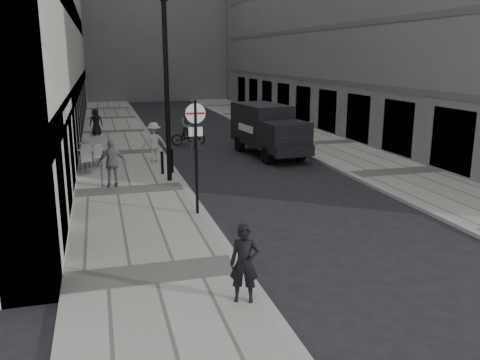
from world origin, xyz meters
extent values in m
plane|color=black|center=(0.00, 0.00, 0.00)|extent=(120.00, 120.00, 0.00)
cube|color=#9E988F|center=(-2.00, 18.00, 0.06)|extent=(4.00, 60.00, 0.12)
cube|color=#9E988F|center=(9.00, 18.00, 0.06)|extent=(4.00, 60.00, 0.12)
cube|color=slate|center=(1.50, 56.00, 11.00)|extent=(24.00, 16.00, 22.00)
imported|color=black|center=(-0.40, 0.85, 0.92)|extent=(0.68, 0.56, 1.60)
cylinder|color=black|center=(-0.20, 6.84, 1.88)|extent=(0.09, 0.09, 3.52)
cylinder|color=white|center=(-0.20, 6.84, 3.24)|extent=(0.60, 0.10, 0.60)
cube|color=#B21414|center=(-0.20, 6.82, 3.24)|extent=(0.55, 0.07, 0.06)
cube|color=white|center=(-0.20, 6.87, 2.68)|extent=(0.42, 0.07, 0.28)
cylinder|color=black|center=(-0.44, 11.37, 3.55)|extent=(0.18, 0.18, 6.87)
cylinder|color=black|center=(-0.57, 12.59, 0.56)|extent=(0.12, 0.12, 0.88)
cylinder|color=black|center=(-0.15, 12.72, 0.59)|extent=(0.13, 0.13, 0.95)
cylinder|color=black|center=(4.44, 13.83, 0.39)|extent=(0.37, 0.82, 0.79)
cylinder|color=black|center=(6.17, 14.04, 0.39)|extent=(0.37, 0.82, 0.79)
cylinder|color=black|center=(4.04, 17.16, 0.39)|extent=(0.37, 0.82, 0.79)
cylinder|color=black|center=(5.77, 17.37, 0.39)|extent=(0.37, 0.82, 0.79)
cube|color=black|center=(5.00, 16.48, 1.53)|extent=(2.38, 3.76, 1.97)
cube|color=black|center=(5.32, 13.83, 1.23)|extent=(2.17, 2.00, 1.38)
cube|color=#1E2328|center=(5.41, 13.10, 1.63)|extent=(1.76, 0.55, 0.73)
imported|color=black|center=(1.77, 19.75, 0.50)|extent=(1.95, 0.74, 1.01)
imported|color=#525256|center=(1.77, 19.75, 1.12)|extent=(0.95, 0.76, 1.90)
imported|color=slate|center=(-2.60, 10.95, 1.02)|extent=(1.07, 0.50, 1.79)
imported|color=#B4ADA7|center=(-0.60, 15.24, 1.03)|extent=(1.25, 0.81, 1.81)
imported|color=black|center=(-3.16, 24.32, 0.93)|extent=(0.85, 0.62, 1.62)
cylinder|color=silver|center=(-3.13, 15.26, 0.13)|extent=(0.41, 0.41, 0.03)
cylinder|color=silver|center=(-3.13, 15.26, 0.48)|extent=(0.06, 0.06, 0.69)
cylinder|color=silver|center=(-3.13, 15.26, 0.82)|extent=(0.66, 0.66, 0.03)
cylinder|color=silver|center=(-3.60, 16.17, 0.14)|extent=(0.49, 0.49, 0.03)
cylinder|color=silver|center=(-3.60, 16.17, 0.55)|extent=(0.07, 0.07, 0.83)
cylinder|color=silver|center=(-3.60, 16.17, 0.96)|extent=(0.79, 0.79, 0.03)
cylinder|color=silver|center=(-3.60, 14.31, 0.14)|extent=(0.49, 0.49, 0.03)
cylinder|color=silver|center=(-3.60, 14.31, 0.55)|extent=(0.07, 0.07, 0.83)
cylinder|color=silver|center=(-3.60, 14.31, 0.96)|extent=(0.79, 0.79, 0.03)
camera|label=1|loc=(-2.99, -8.11, 4.92)|focal=38.00mm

